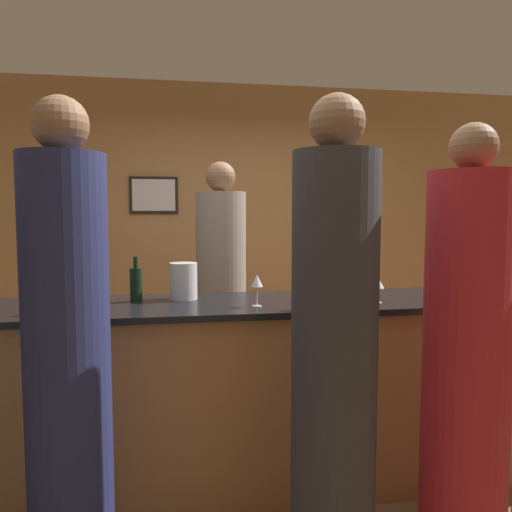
# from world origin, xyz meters

# --- Properties ---
(ground_plane) EXTENTS (14.00, 14.00, 0.00)m
(ground_plane) POSITION_xyz_m (0.00, 0.00, 0.00)
(ground_plane) COLOR brown
(back_wall) EXTENTS (8.00, 0.08, 2.80)m
(back_wall) POSITION_xyz_m (-0.00, 2.01, 1.40)
(back_wall) COLOR #A37547
(back_wall) RESTS_ON ground_plane
(bar_counter) EXTENTS (3.66, 0.73, 1.07)m
(bar_counter) POSITION_xyz_m (0.00, 0.00, 0.54)
(bar_counter) COLOR #996638
(bar_counter) RESTS_ON ground_plane
(bartender) EXTENTS (0.35, 0.35, 1.94)m
(bartender) POSITION_xyz_m (-0.24, 0.75, 0.90)
(bartender) COLOR gray
(bartender) RESTS_ON ground_plane
(guest_0) EXTENTS (0.37, 0.37, 1.94)m
(guest_0) POSITION_xyz_m (0.66, -0.84, 0.90)
(guest_0) COLOR maroon
(guest_0) RESTS_ON ground_plane
(guest_2) EXTENTS (0.33, 0.33, 2.01)m
(guest_2) POSITION_xyz_m (-0.99, -0.74, 0.95)
(guest_2) COLOR #1E234C
(guest_2) RESTS_ON ground_plane
(guest_3) EXTENTS (0.36, 0.36, 2.05)m
(guest_3) POSITION_xyz_m (0.08, -0.81, 0.96)
(guest_3) COLOR #2D2D33
(guest_3) RESTS_ON ground_plane
(wine_bottle_1) EXTENTS (0.08, 0.08, 0.27)m
(wine_bottle_1) POSITION_xyz_m (1.33, 0.11, 1.17)
(wine_bottle_1) COLOR #19381E
(wine_bottle_1) RESTS_ON bar_counter
(wine_bottle_2) EXTENTS (0.07, 0.07, 0.26)m
(wine_bottle_2) POSITION_xyz_m (-0.78, 0.10, 1.17)
(wine_bottle_2) COLOR black
(wine_bottle_2) RESTS_ON bar_counter
(ice_bucket) EXTENTS (0.16, 0.16, 0.21)m
(ice_bucket) POSITION_xyz_m (-0.52, 0.14, 1.18)
(ice_bucket) COLOR silver
(ice_bucket) RESTS_ON bar_counter
(wine_glass_0) EXTENTS (0.06, 0.06, 0.17)m
(wine_glass_0) POSITION_xyz_m (-0.13, -0.17, 1.21)
(wine_glass_0) COLOR silver
(wine_glass_0) RESTS_ON bar_counter
(wine_glass_2) EXTENTS (0.08, 0.08, 0.15)m
(wine_glass_2) POSITION_xyz_m (-1.21, -0.20, 1.19)
(wine_glass_2) COLOR silver
(wine_glass_2) RESTS_ON bar_counter
(wine_glass_3) EXTENTS (0.07, 0.07, 0.14)m
(wine_glass_3) POSITION_xyz_m (0.55, -0.17, 1.18)
(wine_glass_3) COLOR silver
(wine_glass_3) RESTS_ON bar_counter
(wine_glass_4) EXTENTS (0.07, 0.07, 0.17)m
(wine_glass_4) POSITION_xyz_m (0.10, -0.30, 1.21)
(wine_glass_4) COLOR silver
(wine_glass_4) RESTS_ON bar_counter
(wine_glass_5) EXTENTS (0.08, 0.08, 0.16)m
(wine_glass_5) POSITION_xyz_m (0.45, -0.24, 1.19)
(wine_glass_5) COLOR silver
(wine_glass_5) RESTS_ON bar_counter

